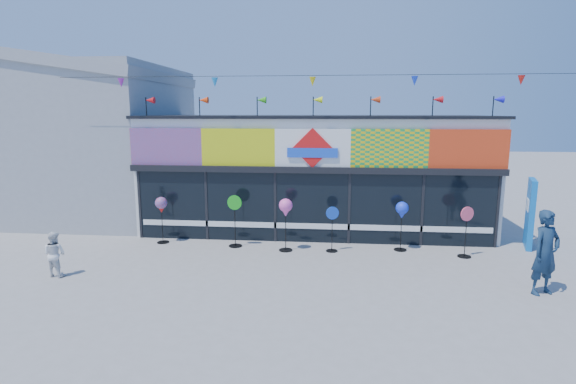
# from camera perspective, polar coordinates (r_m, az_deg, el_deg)

# --- Properties ---
(ground) EXTENTS (80.00, 80.00, 0.00)m
(ground) POSITION_cam_1_polar(r_m,az_deg,el_deg) (11.65, 2.23, -11.11)
(ground) COLOR gray
(ground) RESTS_ON ground
(kite_shop) EXTENTS (16.00, 5.70, 5.31)m
(kite_shop) POSITION_cam_1_polar(r_m,az_deg,el_deg) (16.94, 3.47, 2.73)
(kite_shop) COLOR white
(kite_shop) RESTS_ON ground
(neighbour_building) EXTENTS (8.18, 7.20, 6.87)m
(neighbour_building) POSITION_cam_1_polar(r_m,az_deg,el_deg) (20.79, -25.28, 6.35)
(neighbour_building) COLOR #9B9DA0
(neighbour_building) RESTS_ON ground
(blue_sign) EXTENTS (0.47, 1.09, 2.17)m
(blue_sign) POSITION_cam_1_polar(r_m,az_deg,el_deg) (15.98, 28.38, -2.40)
(blue_sign) COLOR blue
(blue_sign) RESTS_ON ground
(spinner_0) EXTENTS (0.39, 0.39, 1.52)m
(spinner_0) POSITION_cam_1_polar(r_m,az_deg,el_deg) (15.07, -15.79, -1.76)
(spinner_0) COLOR black
(spinner_0) RESTS_ON ground
(spinner_1) EXTENTS (0.47, 0.42, 1.66)m
(spinner_1) POSITION_cam_1_polar(r_m,az_deg,el_deg) (14.28, -6.76, -3.50)
(spinner_1) COLOR black
(spinner_1) RESTS_ON ground
(spinner_2) EXTENTS (0.41, 0.41, 1.63)m
(spinner_2) POSITION_cam_1_polar(r_m,az_deg,el_deg) (13.65, -0.30, -2.20)
(spinner_2) COLOR black
(spinner_2) RESTS_ON ground
(spinner_3) EXTENTS (0.39, 0.36, 1.40)m
(spinner_3) POSITION_cam_1_polar(r_m,az_deg,el_deg) (13.78, 5.63, -4.56)
(spinner_3) COLOR black
(spinner_3) RESTS_ON ground
(spinner_4) EXTENTS (0.39, 0.39, 1.53)m
(spinner_4) POSITION_cam_1_polar(r_m,az_deg,el_deg) (14.14, 14.26, -2.42)
(spinner_4) COLOR black
(spinner_4) RESTS_ON ground
(spinner_5) EXTENTS (0.41, 0.39, 1.52)m
(spinner_5) POSITION_cam_1_polar(r_m,az_deg,el_deg) (14.16, 21.67, -4.58)
(spinner_5) COLOR black
(spinner_5) RESTS_ON ground
(adult_man) EXTENTS (0.87, 0.75, 2.01)m
(adult_man) POSITION_cam_1_polar(r_m,az_deg,el_deg) (12.08, 29.91, -6.69)
(adult_man) COLOR #172E48
(adult_man) RESTS_ON ground
(child) EXTENTS (0.63, 0.43, 1.19)m
(child) POSITION_cam_1_polar(r_m,az_deg,el_deg) (13.21, -27.52, -6.98)
(child) COLOR white
(child) RESTS_ON ground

